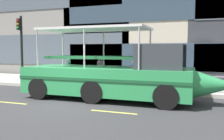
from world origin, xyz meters
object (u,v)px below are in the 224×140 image
Objects in this scene: pedestrian_mid_left at (134,71)px; pedestrian_mid_right at (101,67)px; traffic_light_pole at (21,42)px; pedestrian_near_bow at (178,70)px; leaned_bicycle at (40,77)px; pedestrian_near_stern at (69,66)px; duck_tour_boat at (118,76)px.

pedestrian_mid_right reaches higher than pedestrian_mid_left.
traffic_light_pole is 2.55× the size of pedestrian_near_bow.
leaned_bicycle is 1.13× the size of pedestrian_mid_left.
pedestrian_near_bow and pedestrian_near_stern have the same top height.
traffic_light_pole is at bearing -156.45° from pedestrian_near_stern.
pedestrian_mid_right is (-2.33, 3.62, 0.11)m from duck_tour_boat.
pedestrian_mid_left is 4.69m from pedestrian_near_stern.
pedestrian_near_stern is (1.53, 1.00, 0.64)m from leaned_bicycle.
duck_tour_boat is at bearing -38.80° from pedestrian_near_stern.
duck_tour_boat is 6.03m from pedestrian_near_stern.
pedestrian_near_bow reaches higher than pedestrian_mid_left.
pedestrian_mid_left is 0.91× the size of pedestrian_mid_right.
pedestrian_near_stern is (-7.09, 0.56, 0.00)m from pedestrian_near_bow.
pedestrian_near_stern is (-4.64, 0.70, 0.09)m from pedestrian_mid_left.
duck_tour_boat is 5.75× the size of pedestrian_near_bow.
pedestrian_mid_right is at bearing 12.19° from leaned_bicycle.
pedestrian_mid_right reaches higher than leaned_bicycle.
pedestrian_mid_left is at bearing -13.44° from pedestrian_mid_right.
duck_tour_boat is 5.75× the size of pedestrian_near_stern.
duck_tour_boat is (6.23, -2.78, 0.54)m from leaned_bicycle.
leaned_bicycle is 1.03× the size of pedestrian_mid_right.
traffic_light_pole reaches higher than duck_tour_boat.
duck_tour_boat is 3.08m from pedestrian_mid_left.
duck_tour_boat reaches higher than leaned_bicycle.
pedestrian_mid_right is 2.38m from pedestrian_near_stern.
leaned_bicycle is 1.04× the size of pedestrian_near_stern.
leaned_bicycle is at bearing -167.81° from pedestrian_mid_right.
pedestrian_near_stern is (-2.37, 0.16, -0.01)m from pedestrian_mid_right.
pedestrian_near_bow is at bearing 3.19° from pedestrian_mid_left.
pedestrian_near_stern is at bearing 33.19° from leaned_bicycle.
traffic_light_pole reaches higher than pedestrian_near_bow.
leaned_bicycle is at bearing -177.09° from pedestrian_near_bow.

